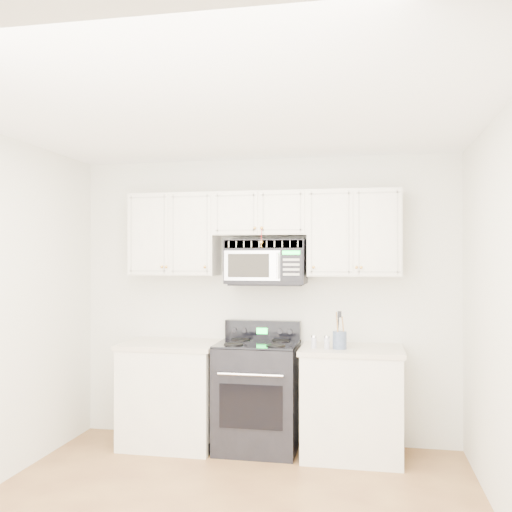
# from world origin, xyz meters

# --- Properties ---
(room) EXTENTS (3.51, 3.51, 2.61)m
(room) POSITION_xyz_m (0.00, 0.00, 1.30)
(room) COLOR #A47943
(room) RESTS_ON ground
(base_cabinet_left) EXTENTS (0.86, 0.65, 0.92)m
(base_cabinet_left) POSITION_xyz_m (-0.80, 1.44, 0.43)
(base_cabinet_left) COLOR white
(base_cabinet_left) RESTS_ON ground
(base_cabinet_right) EXTENTS (0.86, 0.65, 0.92)m
(base_cabinet_right) POSITION_xyz_m (0.80, 1.44, 0.43)
(base_cabinet_right) COLOR white
(base_cabinet_right) RESTS_ON ground
(range) EXTENTS (0.70, 0.64, 1.10)m
(range) POSITION_xyz_m (-0.01, 1.46, 0.48)
(range) COLOR black
(range) RESTS_ON ground
(upper_cabinets) EXTENTS (2.44, 0.37, 0.75)m
(upper_cabinets) POSITION_xyz_m (0.00, 1.58, 1.93)
(upper_cabinets) COLOR white
(upper_cabinets) RESTS_ON ground
(microwave) EXTENTS (0.71, 0.40, 0.39)m
(microwave) POSITION_xyz_m (0.04, 1.57, 1.65)
(microwave) COLOR black
(microwave) RESTS_ON ground
(utensil_crock) EXTENTS (0.12, 0.12, 0.31)m
(utensil_crock) POSITION_xyz_m (0.70, 1.34, 1.00)
(utensil_crock) COLOR slate
(utensil_crock) RESTS_ON base_cabinet_right
(shaker_salt) EXTENTS (0.05, 0.05, 0.11)m
(shaker_salt) POSITION_xyz_m (0.49, 1.33, 0.98)
(shaker_salt) COLOR #B1B2C7
(shaker_salt) RESTS_ON base_cabinet_right
(shaker_pepper) EXTENTS (0.05, 0.05, 0.11)m
(shaker_pepper) POSITION_xyz_m (0.60, 1.31, 0.98)
(shaker_pepper) COLOR #B1B2C7
(shaker_pepper) RESTS_ON base_cabinet_right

